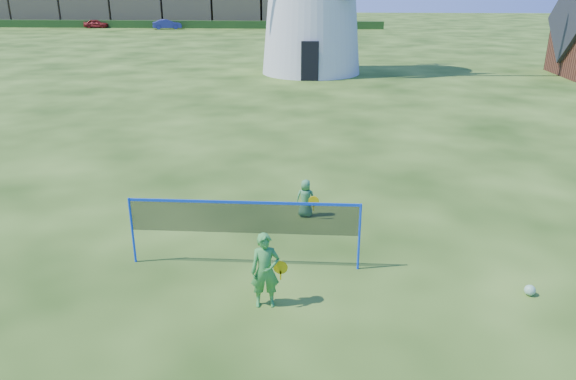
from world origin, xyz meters
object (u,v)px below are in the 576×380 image
(play_ball, at_px, (530,290))
(car_left, at_px, (96,24))
(car_right, at_px, (167,24))
(player_boy, at_px, (306,198))
(player_girl, at_px, (265,271))
(badminton_net, at_px, (244,219))

(play_ball, bearing_deg, car_left, 118.37)
(play_ball, xyz_separation_m, car_left, (-36.01, 66.68, 0.46))
(car_left, xyz_separation_m, car_right, (10.43, -1.40, 0.06))
(car_right, bearing_deg, player_boy, -176.98)
(car_left, relative_size, car_right, 0.87)
(player_girl, height_order, play_ball, player_girl)
(player_girl, xyz_separation_m, play_ball, (5.28, 0.70, -0.65))
(player_boy, bearing_deg, car_left, -61.43)
(player_girl, distance_m, player_boy, 4.41)
(badminton_net, relative_size, play_ball, 22.95)
(badminton_net, relative_size, car_left, 1.50)
(player_girl, bearing_deg, car_right, 98.40)
(player_girl, xyz_separation_m, car_left, (-30.73, 67.38, -0.19))
(player_girl, distance_m, car_left, 74.06)
(play_ball, bearing_deg, car_right, 111.40)
(player_boy, bearing_deg, car_right, -69.13)
(player_boy, distance_m, play_ball, 5.93)
(car_right, bearing_deg, badminton_net, -178.75)
(player_girl, height_order, car_left, player_girl)
(player_girl, xyz_separation_m, car_right, (-20.30, 65.99, -0.13))
(car_left, height_order, car_right, car_right)
(play_ball, distance_m, car_left, 75.78)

